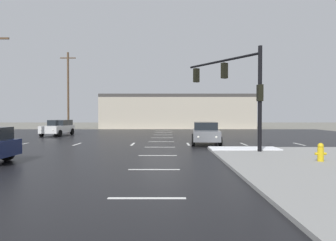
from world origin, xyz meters
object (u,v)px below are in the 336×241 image
at_px(traffic_signal_mast, 238,83).
at_px(utility_pole_distant, 70,90).
at_px(sedan_grey, 207,132).
at_px(sedan_white, 60,127).
at_px(fire_hydrant, 322,152).

height_order(traffic_signal_mast, utility_pole_distant, utility_pole_distant).
bearing_deg(sedan_grey, sedan_white, -117.71).
bearing_deg(fire_hydrant, traffic_signal_mast, 117.23).
bearing_deg(utility_pole_distant, traffic_signal_mast, -53.86).
height_order(traffic_signal_mast, sedan_white, traffic_signal_mast).
xyz_separation_m(traffic_signal_mast, sedan_white, (-15.22, 12.75, -3.19)).
xyz_separation_m(sedan_grey, sedan_white, (-13.92, 8.77, 0.00)).
xyz_separation_m(traffic_signal_mast, utility_pole_distant, (-18.27, 25.02, 1.68)).
bearing_deg(fire_hydrant, sedan_grey, 113.33).
height_order(fire_hydrant, sedan_white, sedan_white).
xyz_separation_m(fire_hydrant, sedan_white, (-17.76, 17.68, 0.32)).
bearing_deg(sedan_white, fire_hydrant, 49.10).
bearing_deg(utility_pole_distant, sedan_white, -76.06).
bearing_deg(utility_pole_distant, fire_hydrant, -55.21).
distance_m(traffic_signal_mast, sedan_white, 20.11).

